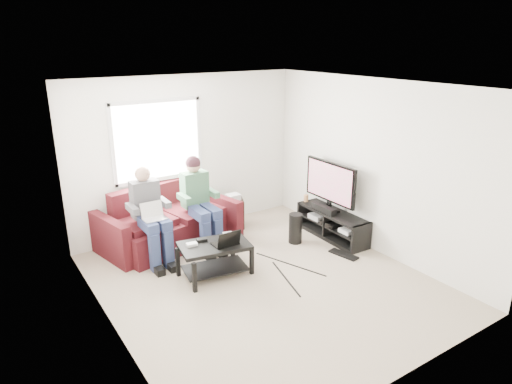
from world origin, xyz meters
The scene contains 26 objects.
floor centered at (0.00, 0.00, 0.00)m, with size 4.50×4.50×0.00m, color tan.
ceiling centered at (0.00, 0.00, 2.60)m, with size 4.50×4.50×0.00m, color white.
wall_back centered at (0.00, 2.25, 1.30)m, with size 4.50×4.50×0.00m, color white.
wall_front centered at (0.00, -2.25, 1.30)m, with size 4.50×4.50×0.00m, color white.
wall_left centered at (-2.00, 0.00, 1.30)m, with size 4.50×4.50×0.00m, color white.
wall_right centered at (2.00, 0.00, 1.30)m, with size 4.50×4.50×0.00m, color white.
window centered at (-0.50, 2.23, 1.60)m, with size 1.48×0.04×1.28m.
sofa centered at (-0.59, 1.82, 0.34)m, with size 2.18×1.28×0.93m.
person_left centered at (-0.99, 1.45, 0.77)m, with size 0.40×0.71×1.39m.
person_right centered at (-0.19, 1.47, 0.83)m, with size 0.40×0.71×1.44m.
laptop_silver centered at (-0.99, 1.29, 0.76)m, with size 0.32×0.22×0.24m, color silver, non-canonical shape.
coffee_table centered at (-0.45, 0.53, 0.35)m, with size 1.03×0.73×0.47m.
laptop_black centered at (-0.33, 0.45, 0.59)m, with size 0.34×0.24×0.24m, color black, non-canonical shape.
controller_a centered at (-0.73, 0.65, 0.49)m, with size 0.14×0.09×0.04m, color silver.
controller_b centered at (-0.55, 0.71, 0.49)m, with size 0.14×0.09×0.04m, color black.
controller_c centered at (-0.15, 0.68, 0.49)m, with size 0.14×0.09×0.04m, color gray.
tv_stand centered at (1.77, 0.59, 0.20)m, with size 0.44×1.36×0.45m.
tv centered at (1.77, 0.69, 0.91)m, with size 0.12×1.10×0.81m.
soundbar centered at (1.65, 0.69, 0.50)m, with size 0.12×0.50×0.10m, color black.
drink_cup centered at (1.72, 1.22, 0.51)m, with size 0.08×0.08×0.12m, color #B27B4C.
console_white centered at (1.77, 0.19, 0.27)m, with size 0.30×0.22×0.06m, color silver.
console_grey centered at (1.77, 0.89, 0.28)m, with size 0.34×0.26×0.08m, color gray.
console_black centered at (1.77, 0.54, 0.27)m, with size 0.38×0.30×0.07m, color black.
subwoofer centered at (1.14, 0.76, 0.24)m, with size 0.21×0.21×0.49m, color black.
keyboard_floor centered at (1.46, -0.02, 0.01)m, with size 0.15×0.46×0.03m, color black.
end_table centered at (0.64, 1.87, 0.27)m, with size 0.34×0.34×0.60m.
Camera 1 is at (-3.10, -4.49, 3.13)m, focal length 32.00 mm.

